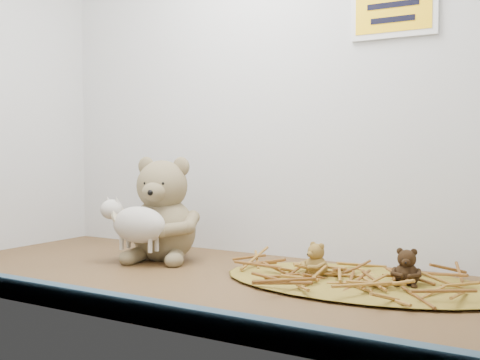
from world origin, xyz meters
The scene contains 8 objects.
alcove_shell centered at (0.00, 9.00, 45.00)cm, with size 120.40×60.20×90.40cm.
front_rail centered at (0.00, -28.80, 1.80)cm, with size 119.28×2.20×3.60cm, color #334D61.
straw_bed centered at (29.97, 10.73, 0.52)cm, with size 54.08×31.40×1.05cm, color brown.
main_teddy centered at (-17.59, 12.62, 11.72)cm, with size 18.91×19.96×23.45cm, color #8C7B56, non-canonical shape.
toy_lamb centered at (-17.59, 4.22, 8.85)cm, with size 17.23×10.51×11.13cm, color beige, non-canonical shape.
mini_teddy_tan centered at (21.48, 10.15, 4.34)cm, with size 5.31×5.60×6.58cm, color olive, non-canonical shape.
mini_teddy_brown centered at (38.46, 11.31, 4.41)cm, with size 5.43×5.73×6.74cm, color black, non-canonical shape.
wall_sign centered at (30.00, 29.40, 55.00)cm, with size 16.00×1.20×11.00cm, color yellow.
Camera 1 is at (67.63, -95.25, 25.31)cm, focal length 45.00 mm.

